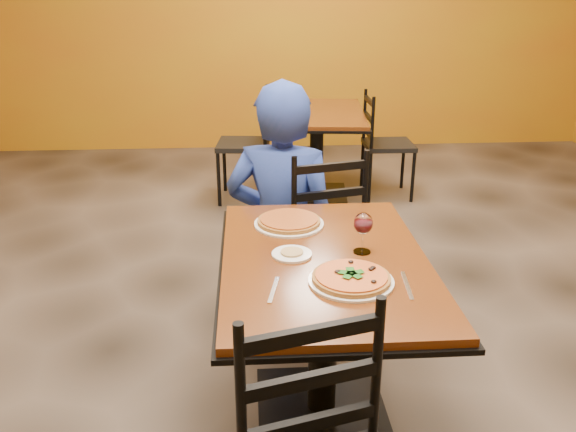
{
  "coord_description": "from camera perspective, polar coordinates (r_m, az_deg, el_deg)",
  "views": [
    {
      "loc": [
        -0.29,
        -2.61,
        1.77
      ],
      "look_at": [
        -0.13,
        -0.3,
        0.85
      ],
      "focal_mm": 37.3,
      "sensor_mm": 36.0,
      "label": 1
    }
  ],
  "objects": [
    {
      "name": "floor",
      "position": [
        3.16,
        2.08,
        -12.36
      ],
      "size": [
        7.0,
        8.0,
        0.01
      ],
      "primitive_type": "cube",
      "color": "black",
      "rests_on": "ground"
    },
    {
      "name": "wall_back",
      "position": [
        6.62,
        -1.41,
        19.31
      ],
      "size": [
        7.0,
        0.01,
        3.0
      ],
      "primitive_type": "cube",
      "color": "#A65612",
      "rests_on": "ground"
    },
    {
      "name": "table_main",
      "position": [
        2.44,
        3.44,
        -8.07
      ],
      "size": [
        0.83,
        1.23,
        0.75
      ],
      "color": "#5F2E0F",
      "rests_on": "floor"
    },
    {
      "name": "table_second",
      "position": [
        5.08,
        2.76,
        7.78
      ],
      "size": [
        0.9,
        1.24,
        0.75
      ],
      "rotation": [
        0.0,
        0.0,
        -0.09
      ],
      "color": "#5F2E0F",
      "rests_on": "floor"
    },
    {
      "name": "chair_main_far",
      "position": [
        3.34,
        2.7,
        -1.08
      ],
      "size": [
        0.52,
        0.52,
        0.96
      ],
      "primitive_type": null,
      "rotation": [
        0.0,
        0.0,
        3.39
      ],
      "color": "black",
      "rests_on": "floor"
    },
    {
      "name": "chair_second_left",
      "position": [
        5.06,
        -4.27,
        6.77
      ],
      "size": [
        0.46,
        0.46,
        0.95
      ],
      "primitive_type": null,
      "rotation": [
        0.0,
        0.0,
        -1.66
      ],
      "color": "black",
      "rests_on": "floor"
    },
    {
      "name": "chair_second_right",
      "position": [
        5.21,
        9.55,
        6.66
      ],
      "size": [
        0.41,
        0.41,
        0.9
      ],
      "primitive_type": null,
      "rotation": [
        0.0,
        0.0,
        1.56
      ],
      "color": "black",
      "rests_on": "floor"
    },
    {
      "name": "diner",
      "position": [
        3.27,
        -0.55,
        1.66
      ],
      "size": [
        0.73,
        0.57,
        1.3
      ],
      "primitive_type": "imported",
      "rotation": [
        0.0,
        0.0,
        2.87
      ],
      "color": "navy",
      "rests_on": "floor"
    },
    {
      "name": "plate_main",
      "position": [
        2.18,
        6.03,
        -6.19
      ],
      "size": [
        0.31,
        0.31,
        0.01
      ],
      "primitive_type": "cylinder",
      "color": "white",
      "rests_on": "table_main"
    },
    {
      "name": "pizza_main",
      "position": [
        2.17,
        6.05,
        -5.81
      ],
      "size": [
        0.28,
        0.28,
        0.02
      ],
      "primitive_type": "cylinder",
      "color": "#9B1A0B",
      "rests_on": "plate_main"
    },
    {
      "name": "plate_far",
      "position": [
        2.66,
        0.09,
        -0.76
      ],
      "size": [
        0.31,
        0.31,
        0.01
      ],
      "primitive_type": "cylinder",
      "color": "white",
      "rests_on": "table_main"
    },
    {
      "name": "pizza_far",
      "position": [
        2.65,
        0.09,
        -0.44
      ],
      "size": [
        0.28,
        0.28,
        0.02
      ],
      "primitive_type": "cylinder",
      "color": "#B96223",
      "rests_on": "plate_far"
    },
    {
      "name": "side_plate",
      "position": [
        2.37,
        0.37,
        -3.66
      ],
      "size": [
        0.16,
        0.16,
        0.01
      ],
      "primitive_type": "cylinder",
      "color": "white",
      "rests_on": "table_main"
    },
    {
      "name": "dip",
      "position": [
        2.36,
        0.37,
        -3.46
      ],
      "size": [
        0.09,
        0.09,
        0.01
      ],
      "primitive_type": "cylinder",
      "color": "tan",
      "rests_on": "side_plate"
    },
    {
      "name": "wine_glass",
      "position": [
        2.38,
        7.15,
        -1.46
      ],
      "size": [
        0.08,
        0.08,
        0.18
      ],
      "primitive_type": null,
      "color": "white",
      "rests_on": "table_main"
    },
    {
      "name": "fork",
      "position": [
        2.11,
        -1.38,
        -7.03
      ],
      "size": [
        0.05,
        0.19,
        0.0
      ],
      "primitive_type": "cube",
      "rotation": [
        0.0,
        0.0,
        -0.2
      ],
      "color": "silver",
      "rests_on": "table_main"
    },
    {
      "name": "knife",
      "position": [
        2.18,
        11.29,
        -6.5
      ],
      "size": [
        0.03,
        0.21,
        0.0
      ],
      "primitive_type": "cube",
      "rotation": [
        0.0,
        0.0,
        -0.09
      ],
      "color": "silver",
      "rests_on": "table_main"
    }
  ]
}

